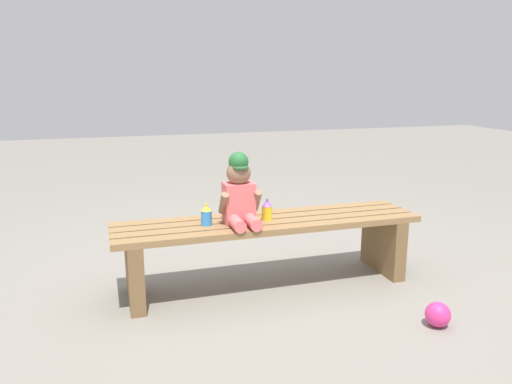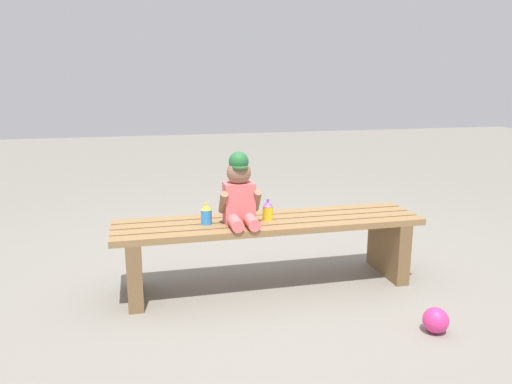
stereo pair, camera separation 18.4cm
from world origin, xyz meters
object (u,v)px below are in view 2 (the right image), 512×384
(park_bench, at_px, (269,239))
(sippy_cup_left, at_px, (206,214))
(child_figure, at_px, (240,193))
(toy_ball, at_px, (436,320))
(sippy_cup_right, at_px, (268,210))

(park_bench, height_order, sippy_cup_left, sippy_cup_left)
(park_bench, distance_m, child_figure, 0.35)
(sippy_cup_left, distance_m, toy_ball, 1.31)
(sippy_cup_left, relative_size, toy_ball, 0.99)
(park_bench, bearing_deg, toy_ball, -48.91)
(child_figure, bearing_deg, sippy_cup_left, 171.71)
(sippy_cup_right, height_order, toy_ball, sippy_cup_right)
(child_figure, xyz_separation_m, sippy_cup_right, (0.17, 0.03, -0.12))
(park_bench, bearing_deg, sippy_cup_right, -148.80)
(toy_ball, bearing_deg, child_figure, 139.42)
(park_bench, xyz_separation_m, child_figure, (-0.18, -0.03, 0.30))
(park_bench, height_order, child_figure, child_figure)
(park_bench, relative_size, sippy_cup_right, 14.36)
(sippy_cup_right, bearing_deg, toy_ball, -48.31)
(park_bench, bearing_deg, sippy_cup_left, -179.15)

